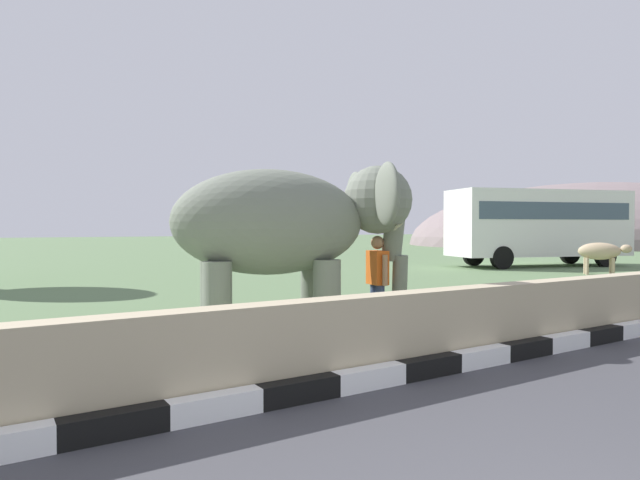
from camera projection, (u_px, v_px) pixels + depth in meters
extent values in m
cube|color=black|center=(114.00, 426.00, 4.57)|extent=(0.90, 0.20, 0.24)
cube|color=white|center=(215.00, 407.00, 5.05)|extent=(0.90, 0.20, 0.24)
cube|color=black|center=(299.00, 391.00, 5.52)|extent=(0.90, 0.20, 0.24)
cube|color=white|center=(369.00, 378.00, 6.00)|extent=(0.90, 0.20, 0.24)
cube|color=black|center=(429.00, 367.00, 6.48)|extent=(0.90, 0.20, 0.24)
cube|color=white|center=(481.00, 358.00, 6.95)|extent=(0.90, 0.20, 0.24)
cube|color=black|center=(526.00, 349.00, 7.43)|extent=(0.90, 0.20, 0.24)
cube|color=white|center=(566.00, 342.00, 7.91)|extent=(0.90, 0.20, 0.24)
cube|color=black|center=(601.00, 336.00, 8.38)|extent=(0.90, 0.20, 0.24)
cube|color=white|center=(632.00, 330.00, 8.86)|extent=(0.90, 0.20, 0.24)
cube|color=tan|center=(418.00, 331.00, 6.78)|extent=(28.00, 0.36, 1.00)
cylinder|color=slate|center=(313.00, 294.00, 9.38)|extent=(0.44, 0.44, 1.29)
cylinder|color=slate|center=(327.00, 301.00, 8.51)|extent=(0.44, 0.44, 1.29)
cylinder|color=slate|center=(214.00, 297.00, 8.95)|extent=(0.44, 0.44, 1.29)
cylinder|color=slate|center=(217.00, 304.00, 8.08)|extent=(0.44, 0.44, 1.29)
ellipsoid|color=slate|center=(269.00, 222.00, 8.70)|extent=(3.44, 2.46, 1.70)
sphere|color=slate|center=(378.00, 200.00, 9.16)|extent=(1.16, 1.16, 1.16)
ellipsoid|color=#D84C8C|center=(394.00, 191.00, 9.23)|extent=(0.54, 0.72, 0.44)
ellipsoid|color=slate|center=(355.00, 199.00, 9.88)|extent=(0.50, 0.93, 1.00)
ellipsoid|color=slate|center=(387.00, 194.00, 8.37)|extent=(0.50, 0.93, 1.00)
cylinder|color=slate|center=(394.00, 232.00, 9.25)|extent=(0.49, 0.64, 1.00)
cylinder|color=slate|center=(400.00, 279.00, 9.30)|extent=(0.34, 0.37, 0.81)
cone|color=beige|center=(385.00, 226.00, 9.50)|extent=(0.30, 0.58, 0.22)
cone|color=beige|center=(397.00, 226.00, 8.96)|extent=(0.30, 0.58, 0.22)
cylinder|color=navy|center=(375.00, 307.00, 9.39)|extent=(0.15, 0.15, 0.82)
cylinder|color=navy|center=(380.00, 309.00, 9.21)|extent=(0.15, 0.15, 0.82)
cube|color=#D85919|center=(377.00, 267.00, 9.28)|extent=(0.30, 0.43, 0.58)
cylinder|color=#9E7251|center=(370.00, 268.00, 9.52)|extent=(0.11, 0.16, 0.53)
cylinder|color=#9E7251|center=(385.00, 270.00, 9.04)|extent=(0.10, 0.11, 0.52)
sphere|color=#9E7251|center=(377.00, 242.00, 9.27)|extent=(0.23, 0.23, 0.23)
cube|color=silver|center=(539.00, 223.00, 25.08)|extent=(8.78, 4.85, 3.00)
cube|color=#3F5160|center=(539.00, 212.00, 25.07)|extent=(8.14, 4.69, 0.76)
cylinder|color=black|center=(570.00, 254.00, 26.92)|extent=(1.04, 0.58, 1.00)
cylinder|color=black|center=(605.00, 256.00, 24.70)|extent=(1.04, 0.58, 1.00)
cylinder|color=black|center=(473.00, 255.00, 25.53)|extent=(1.04, 0.58, 1.00)
cylinder|color=black|center=(502.00, 258.00, 23.31)|extent=(1.04, 0.58, 1.00)
cylinder|color=tan|center=(611.00, 266.00, 20.70)|extent=(0.12, 0.12, 0.65)
cylinder|color=tan|center=(613.00, 267.00, 20.35)|extent=(0.12, 0.12, 0.65)
cylinder|color=tan|center=(585.00, 266.00, 20.93)|extent=(0.12, 0.12, 0.65)
cylinder|color=tan|center=(587.00, 266.00, 20.58)|extent=(0.12, 0.12, 0.65)
ellipsoid|color=tan|center=(599.00, 251.00, 20.63)|extent=(1.46, 1.51, 0.66)
ellipsoid|color=tan|center=(626.00, 249.00, 20.38)|extent=(0.46, 0.47, 0.32)
ellipsoid|color=slate|center=(598.00, 244.00, 59.67)|extent=(44.72, 35.78, 13.28)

